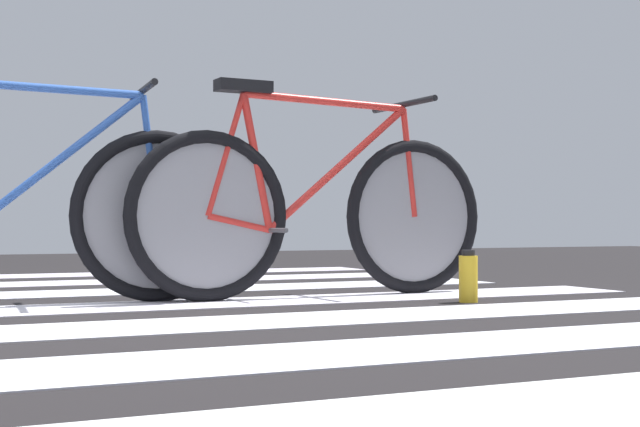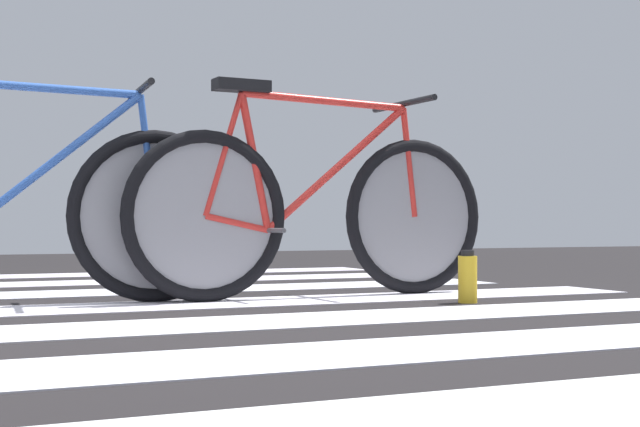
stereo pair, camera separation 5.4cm
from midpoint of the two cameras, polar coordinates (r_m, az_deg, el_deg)
ground at (r=3.15m, az=-16.06°, el=-6.75°), size 18.00×14.00×0.02m
crosswalk_markings at (r=3.28m, az=-17.29°, el=-6.29°), size 5.39×5.78×0.00m
bicycle_1_of_2 at (r=4.06m, az=-0.59°, el=0.21°), size 1.74×0.52×0.93m
bicycle_2_of_2 at (r=3.84m, az=-17.96°, el=0.29°), size 1.74×0.52×0.93m
water_bottle at (r=3.87m, az=8.80°, el=-3.93°), size 0.08×0.08×0.22m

